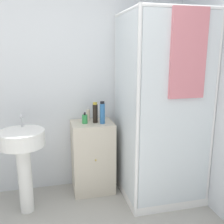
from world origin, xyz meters
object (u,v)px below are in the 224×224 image
at_px(soap_dispenser, 85,119).
at_px(shampoo_bottle_tall_black, 95,113).
at_px(sink, 23,152).
at_px(lotion_bottle_white, 88,115).
at_px(shampoo_bottle_blue, 102,113).

xyz_separation_m(soap_dispenser, shampoo_bottle_tall_black, (0.12, 0.01, 0.06)).
height_order(sink, lotion_bottle_white, sink).
distance_m(sink, shampoo_bottle_tall_black, 0.86).
bearing_deg(shampoo_bottle_blue, lotion_bottle_white, 126.90).
bearing_deg(lotion_bottle_white, sink, -152.96).
bearing_deg(sink, lotion_bottle_white, 27.04).
xyz_separation_m(sink, lotion_bottle_white, (0.71, 0.36, 0.25)).
bearing_deg(shampoo_bottle_tall_black, sink, -162.41).
relative_size(sink, soap_dispenser, 7.74).
distance_m(sink, shampoo_bottle_blue, 0.91).
bearing_deg(sink, shampoo_bottle_tall_black, 17.59).
distance_m(shampoo_bottle_tall_black, lotion_bottle_white, 0.14).
relative_size(sink, lotion_bottle_white, 6.24).
bearing_deg(soap_dispenser, shampoo_bottle_tall_black, 2.97).
xyz_separation_m(shampoo_bottle_blue, lotion_bottle_white, (-0.13, 0.18, -0.06)).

